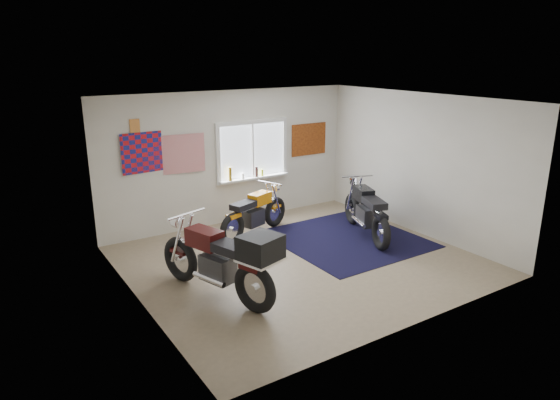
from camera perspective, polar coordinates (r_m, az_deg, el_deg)
ground at (r=8.56m, az=2.34°, el=-6.95°), size 5.50×5.50×0.00m
room_shell at (r=8.05m, az=2.48°, el=3.82°), size 5.50×5.50×5.50m
navy_rug at (r=9.58m, az=7.64°, el=-4.41°), size 2.51×2.61×0.01m
window_assembly at (r=10.41m, az=-3.16°, el=5.22°), size 1.66×0.17×1.26m
oil_bottles at (r=10.30m, az=-4.17°, el=3.05°), size 0.82×0.07×0.28m
flag_display at (r=9.35m, az=-16.27°, el=8.15°), size 1.60×0.10×1.17m
triumph_poster at (r=11.16m, az=3.32°, el=6.94°), size 0.90×0.03×0.70m
yellow_triumph at (r=9.58m, az=-2.96°, el=-1.65°), size 1.83×0.84×0.96m
black_chrome_bike at (r=9.65m, az=9.83°, el=-1.41°), size 0.93×2.02×1.08m
maroon_tourer at (r=7.12m, az=-6.47°, el=-6.86°), size 1.08×2.24×1.15m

